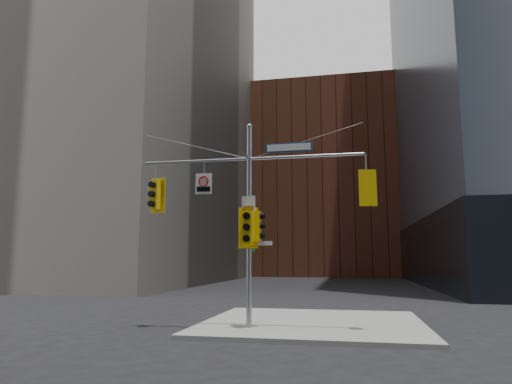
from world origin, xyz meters
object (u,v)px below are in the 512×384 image
at_px(traffic_light_pole_front, 247,227).
at_px(street_sign_blade, 289,147).
at_px(traffic_light_west_arm, 155,195).
at_px(traffic_light_east_arm, 367,188).
at_px(regulatory_sign_arm, 204,183).
at_px(signal_assembly, 249,203).
at_px(traffic_light_pole_side, 258,226).

bearing_deg(traffic_light_pole_front, street_sign_blade, 6.34).
xyz_separation_m(traffic_light_west_arm, traffic_light_pole_front, (3.57, -0.28, -1.28)).
relative_size(traffic_light_west_arm, traffic_light_east_arm, 1.07).
height_order(traffic_light_west_arm, traffic_light_east_arm, traffic_light_west_arm).
xyz_separation_m(traffic_light_west_arm, street_sign_blade, (4.99, -0.01, 1.55)).
bearing_deg(traffic_light_west_arm, traffic_light_pole_front, 10.22).
bearing_deg(regulatory_sign_arm, street_sign_blade, -2.08).
bearing_deg(traffic_light_west_arm, traffic_light_east_arm, 14.61).
bearing_deg(regulatory_sign_arm, traffic_light_west_arm, 176.47).
bearing_deg(traffic_light_east_arm, traffic_light_west_arm, -9.53).
xyz_separation_m(signal_assembly, traffic_light_pole_side, (0.32, 0.01, -0.82)).
bearing_deg(traffic_light_pole_front, traffic_light_east_arm, -0.55).
distance_m(signal_assembly, traffic_light_west_arm, 3.59).
relative_size(signal_assembly, traffic_light_pole_side, 7.76).
height_order(traffic_light_west_arm, traffic_light_pole_side, traffic_light_west_arm).
bearing_deg(traffic_light_pole_front, regulatory_sign_arm, 167.39).
height_order(signal_assembly, traffic_light_pole_front, signal_assembly).
bearing_deg(signal_assembly, traffic_light_west_arm, 179.79).
height_order(traffic_light_west_arm, traffic_light_pole_front, traffic_light_west_arm).
xyz_separation_m(street_sign_blade, regulatory_sign_arm, (-3.12, -0.02, -1.18)).
height_order(traffic_light_west_arm, regulatory_sign_arm, regulatory_sign_arm).
xyz_separation_m(traffic_light_pole_front, street_sign_blade, (1.43, 0.27, 2.83)).
distance_m(traffic_light_east_arm, traffic_light_pole_side, 3.92).
xyz_separation_m(traffic_light_pole_front, regulatory_sign_arm, (-1.69, 0.25, 1.65)).
distance_m(traffic_light_east_arm, traffic_light_pole_front, 4.26).
relative_size(signal_assembly, traffic_light_pole_front, 5.65).
xyz_separation_m(traffic_light_east_arm, street_sign_blade, (-2.62, 0.00, 1.55)).
distance_m(traffic_light_west_arm, traffic_light_pole_front, 3.80).
bearing_deg(traffic_light_east_arm, street_sign_blade, -9.48).
xyz_separation_m(traffic_light_pole_side, traffic_light_pole_front, (-0.32, -0.27, -0.07)).
height_order(traffic_light_pole_side, traffic_light_pole_front, traffic_light_pole_front).
distance_m(traffic_light_pole_side, traffic_light_pole_front, 0.43).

